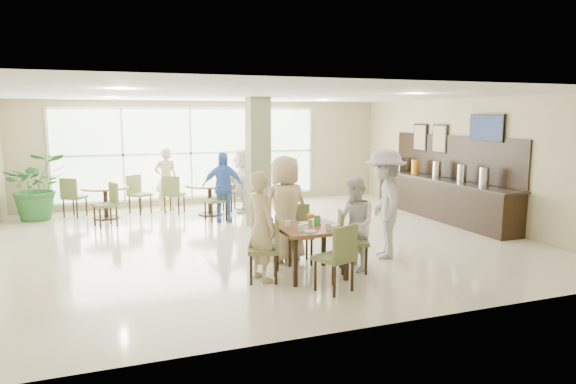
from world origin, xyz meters
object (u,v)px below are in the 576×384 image
object	(u,v)px
teen_far	(285,209)
teen_right	(355,224)
main_table	(310,233)
round_table_right	(210,191)
potted_plant	(37,186)
buffet_counter	(442,195)
teen_standing	(385,203)
adult_a	(223,187)
adult_standing	(166,179)
teen_left	(261,226)
round_table_left	(105,194)
adult_b	(242,181)

from	to	relation	value
teen_far	teen_right	bearing A→B (deg)	125.07
main_table	teen_right	xyz separation A→B (m)	(0.76, 0.02, 0.08)
round_table_right	teen_far	distance (m)	4.48
potted_plant	teen_far	world-z (taller)	teen_far
main_table	teen_far	bearing A→B (deg)	95.86
buffet_counter	teen_right	world-z (taller)	buffet_counter
round_table_right	teen_standing	bearing A→B (deg)	-67.38
adult_a	adult_standing	world-z (taller)	adult_standing
teen_left	teen_right	xyz separation A→B (m)	(1.51, -0.03, -0.07)
teen_left	teen_right	world-z (taller)	teen_left
buffet_counter	teen_far	distance (m)	5.16
adult_a	teen_left	bearing A→B (deg)	-85.87
teen_standing	adult_a	distance (m)	4.34
teen_left	teen_far	size ratio (longest dim) A/B	0.92
teen_left	teen_right	size ratio (longest dim) A/B	1.10
adult_a	adult_standing	size ratio (longest dim) A/B	1.00
round_table_left	round_table_right	distance (m)	2.44
teen_standing	adult_a	bearing A→B (deg)	-132.73
teen_far	round_table_right	bearing A→B (deg)	-95.63
teen_left	teen_standing	bearing A→B (deg)	-92.52
teen_far	adult_standing	world-z (taller)	teen_far
teen_right	adult_standing	bearing A→B (deg)	-160.40
teen_standing	round_table_left	bearing A→B (deg)	-118.39
round_table_left	adult_b	world-z (taller)	adult_b
main_table	teen_left	size ratio (longest dim) A/B	0.59
potted_plant	teen_left	world-z (taller)	teen_left
buffet_counter	adult_standing	world-z (taller)	buffet_counter
adult_standing	potted_plant	bearing A→B (deg)	1.53
potted_plant	teen_right	world-z (taller)	potted_plant
round_table_left	teen_standing	size ratio (longest dim) A/B	0.58
potted_plant	teen_right	size ratio (longest dim) A/B	1.06
adult_standing	teen_right	bearing A→B (deg)	107.20
round_table_right	teen_right	bearing A→B (deg)	-77.44
potted_plant	adult_b	bearing A→B (deg)	-8.95
adult_standing	teen_left	bearing A→B (deg)	94.05
buffet_counter	potted_plant	xyz separation A→B (m)	(-8.92, 3.16, 0.23)
teen_left	adult_standing	xyz separation A→B (m)	(-0.59, 6.24, -0.01)
round_table_left	adult_b	distance (m)	3.27
main_table	round_table_right	world-z (taller)	same
adult_a	round_table_left	bearing A→B (deg)	162.37
teen_right	adult_b	xyz separation A→B (m)	(-0.34, 5.37, 0.06)
round_table_right	teen_standing	xyz separation A→B (m)	(2.01, -4.81, 0.35)
round_table_right	adult_b	size ratio (longest dim) A/B	0.75
main_table	teen_standing	xyz separation A→B (m)	(1.58, 0.51, 0.28)
main_table	adult_a	distance (m)	4.43
teen_far	adult_a	size ratio (longest dim) A/B	1.11
main_table	adult_b	distance (m)	5.41
potted_plant	teen_far	bearing A→B (deg)	-51.30
main_table	buffet_counter	world-z (taller)	buffet_counter
teen_standing	main_table	bearing A→B (deg)	-50.58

